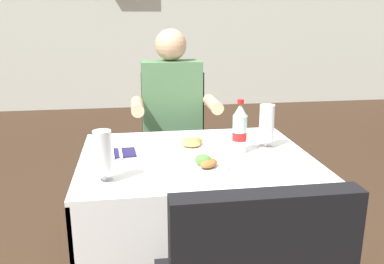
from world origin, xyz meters
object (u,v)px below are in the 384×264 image
Objects in this scene: cola_bottle_primary at (240,130)px; napkin_cutlery_set at (116,153)px; plate_far_diner at (193,144)px; beer_glass_middle at (103,155)px; seated_diner_far at (173,121)px; plate_near_camera at (202,164)px; main_dining_table at (195,191)px; chair_far_diner_seat at (176,140)px; beer_glass_left at (267,126)px.

cola_bottle_primary is 1.28× the size of napkin_cutlery_set.
cola_bottle_primary is at bearing -32.23° from plate_far_diner.
plate_far_diner is 1.20× the size of beer_glass_middle.
seated_diner_far is at bearing 69.44° from beer_glass_middle.
plate_near_camera is 0.96× the size of cola_bottle_primary.
seated_diner_far is (-0.03, 0.70, 0.16)m from main_dining_table.
chair_far_diner_seat is at bearing 90.74° from plate_far_diner.
beer_glass_middle is at bearing -167.07° from plate_near_camera.
plate_near_camera is 0.41m from beer_glass_middle.
beer_glass_left is at bearing -59.63° from seated_diner_far.
cola_bottle_primary reaches higher than plate_near_camera.
cola_bottle_primary is (0.20, 0.17, 0.09)m from plate_near_camera.
plate_far_diner is 0.98× the size of cola_bottle_primary.
seated_diner_far is 5.22× the size of plate_far_diner.
cola_bottle_primary is (0.23, -0.69, 0.12)m from seated_diner_far.
cola_bottle_primary reaches higher than chair_far_diner_seat.
beer_glass_middle is (-0.36, -0.95, 0.12)m from seated_diner_far.
main_dining_table is at bearing -87.57° from seated_diner_far.
cola_bottle_primary reaches higher than napkin_cutlery_set.
seated_diner_far is at bearing 62.88° from napkin_cutlery_set.
plate_far_diner reaches higher than napkin_cutlery_set.
main_dining_table is 0.40m from napkin_cutlery_set.
main_dining_table is 0.26m from plate_near_camera.
plate_near_camera is 0.99× the size of plate_far_diner.
plate_far_diner is at bearing 9.54° from napkin_cutlery_set.
napkin_cutlery_set is at bearing 178.85° from beer_glass_left.
chair_far_diner_seat reaches higher than plate_far_diner.
cola_bottle_primary is (0.19, -0.12, 0.09)m from plate_far_diner.
main_dining_table is 0.54m from beer_glass_middle.
napkin_cutlery_set is (-0.56, 0.06, -0.10)m from cola_bottle_primary.
seated_diner_far is 0.74m from cola_bottle_primary.
napkin_cutlery_set is at bearing 173.61° from cola_bottle_primary.
plate_near_camera is at bearing -147.59° from beer_glass_left.
chair_far_diner_seat reaches higher than beer_glass_left.
beer_glass_middle is 0.65m from cola_bottle_primary.
napkin_cutlery_set is (-0.35, 0.07, 0.18)m from main_dining_table.
beer_glass_left reaches higher than napkin_cutlery_set.
cola_bottle_primary is at bearing 23.80° from beer_glass_middle.
cola_bottle_primary is (0.59, 0.26, 0.00)m from beer_glass_middle.
chair_far_diner_seat is at bearing 90.16° from plate_near_camera.
plate_near_camera is at bearing -91.16° from plate_far_diner.
chair_far_diner_seat is at bearing 69.98° from beer_glass_middle.
chair_far_diner_seat is (-0.00, 0.81, 0.01)m from main_dining_table.
beer_glass_middle is at bearing -146.55° from main_dining_table.
beer_glass_middle is at bearing -110.02° from chair_far_diner_seat.
chair_far_diner_seat is 0.87m from cola_bottle_primary.
cola_bottle_primary is at bearing 40.40° from plate_near_camera.
beer_glass_middle is (-0.39, -0.26, 0.28)m from main_dining_table.
beer_glass_left is at bearing 22.78° from beer_glass_middle.
main_dining_table is at bearing -90.00° from chair_far_diner_seat.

